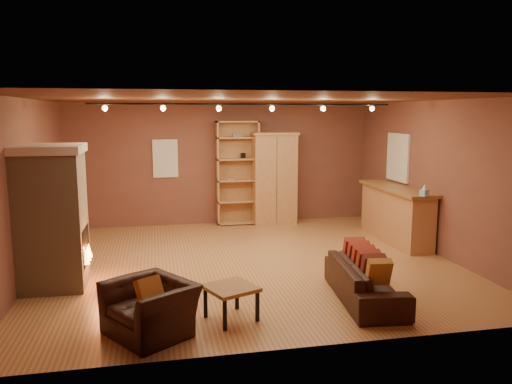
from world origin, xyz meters
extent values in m
plane|color=#9C6337|center=(0.00, 0.00, 0.00)|extent=(7.00, 7.00, 0.00)
plane|color=brown|center=(0.00, 0.00, 2.80)|extent=(7.00, 7.00, 0.00)
cube|color=brown|center=(0.00, 3.25, 1.40)|extent=(7.00, 0.02, 2.80)
cube|color=brown|center=(-3.50, 0.00, 1.40)|extent=(0.02, 6.50, 2.80)
cube|color=brown|center=(3.50, 0.00, 1.40)|extent=(0.02, 6.50, 2.80)
cube|color=tan|center=(-3.05, -0.60, 1.00)|extent=(0.90, 0.90, 2.00)
cube|color=beige|center=(-3.05, -0.60, 2.06)|extent=(0.98, 0.98, 0.12)
cube|color=black|center=(-2.64, -0.60, 0.60)|extent=(0.10, 0.65, 0.55)
cone|color=orange|center=(-2.58, -0.60, 0.48)|extent=(0.10, 0.10, 0.22)
cube|color=white|center=(-1.30, 3.23, 1.55)|extent=(0.56, 0.04, 0.86)
cube|color=tan|center=(0.33, 3.23, 1.20)|extent=(0.98, 0.04, 2.40)
cube|color=tan|center=(-0.14, 3.06, 1.20)|extent=(0.04, 0.38, 2.40)
cube|color=tan|center=(0.80, 3.06, 1.20)|extent=(0.04, 0.38, 2.40)
cube|color=gray|center=(0.17, 3.06, 1.07)|extent=(0.18, 0.12, 0.05)
cube|color=black|center=(0.46, 3.06, 1.60)|extent=(0.10, 0.10, 0.12)
cube|color=tan|center=(0.33, 3.06, 0.04)|extent=(0.98, 0.38, 0.04)
cube|color=tan|center=(0.33, 3.06, 0.54)|extent=(0.98, 0.38, 0.03)
cube|color=tan|center=(0.33, 3.06, 1.03)|extent=(0.98, 0.38, 0.04)
cube|color=tan|center=(0.33, 3.06, 1.52)|extent=(0.98, 0.38, 0.04)
cube|color=tan|center=(0.33, 3.06, 2.01)|extent=(0.98, 0.38, 0.04)
cube|color=tan|center=(0.33, 3.06, 2.38)|extent=(0.98, 0.38, 0.04)
cube|color=tan|center=(1.18, 2.98, 1.04)|extent=(0.99, 0.54, 2.07)
cube|color=#9B6938|center=(1.18, 2.71, 1.04)|extent=(0.02, 0.01, 1.97)
cube|color=tan|center=(1.18, 2.98, 2.10)|extent=(1.05, 0.60, 0.06)
cube|color=tan|center=(3.20, 0.87, 0.52)|extent=(0.50, 2.19, 1.05)
cube|color=#9B6938|center=(3.20, 0.87, 1.08)|extent=(0.62, 2.31, 0.06)
cube|color=#8ABBDD|center=(3.15, -0.25, 1.17)|extent=(0.15, 0.15, 0.12)
cone|color=white|center=(3.15, -0.25, 1.27)|extent=(0.08, 0.08, 0.10)
cube|color=white|center=(3.47, 1.40, 1.65)|extent=(0.05, 0.90, 1.00)
imported|color=black|center=(1.26, -2.04, 0.36)|extent=(0.73, 1.87, 0.71)
cube|color=#B2712D|center=(1.20, -2.59, 0.58)|extent=(0.32, 0.26, 0.36)
cube|color=#5C221B|center=(1.22, -2.37, 0.58)|extent=(0.32, 0.26, 0.36)
cube|color=maroon|center=(1.25, -2.15, 0.58)|extent=(0.32, 0.26, 0.36)
cube|color=maroon|center=(1.27, -1.93, 0.58)|extent=(0.32, 0.26, 0.36)
cube|color=maroon|center=(1.29, -1.71, 0.58)|extent=(0.32, 0.26, 0.36)
cube|color=maroon|center=(1.32, -1.49, 0.58)|extent=(0.32, 0.26, 0.36)
imported|color=black|center=(-1.65, -2.55, 0.42)|extent=(1.06, 1.15, 0.84)
cube|color=#B2712D|center=(-1.65, -2.55, 0.53)|extent=(0.38, 0.36, 0.34)
cube|color=#9B6938|center=(-0.66, -2.32, 0.41)|extent=(0.75, 0.75, 0.05)
cube|color=black|center=(-0.90, -2.56, 0.19)|extent=(0.05, 0.05, 0.38)
cube|color=black|center=(-0.42, -2.56, 0.19)|extent=(0.05, 0.05, 0.38)
cube|color=black|center=(-0.90, -2.08, 0.19)|extent=(0.05, 0.05, 0.38)
cube|color=black|center=(-0.42, -2.08, 0.19)|extent=(0.05, 0.05, 0.38)
cylinder|color=black|center=(0.00, 0.20, 2.72)|extent=(5.20, 0.03, 0.03)
sphere|color=#FFD88C|center=(-2.30, 0.20, 2.65)|extent=(0.09, 0.09, 0.09)
sphere|color=#FFD88C|center=(-1.38, 0.20, 2.65)|extent=(0.09, 0.09, 0.09)
sphere|color=#FFD88C|center=(-0.46, 0.20, 2.65)|extent=(0.09, 0.09, 0.09)
sphere|color=#FFD88C|center=(0.46, 0.20, 2.65)|extent=(0.09, 0.09, 0.09)
sphere|color=#FFD88C|center=(1.38, 0.20, 2.65)|extent=(0.09, 0.09, 0.09)
sphere|color=#FFD88C|center=(2.30, 0.20, 2.65)|extent=(0.09, 0.09, 0.09)
camera|label=1|loc=(-1.55, -8.23, 2.58)|focal=35.00mm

